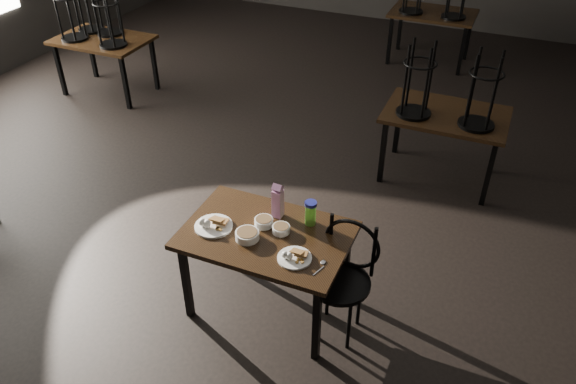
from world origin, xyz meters
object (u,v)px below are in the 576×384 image
at_px(bentwood_chair, 344,271).
at_px(juice_carton, 278,201).
at_px(main_table, 267,241).
at_px(water_bottle, 311,213).

bearing_deg(bentwood_chair, juice_carton, 168.88).
relative_size(main_table, bentwood_chair, 1.29).
xyz_separation_m(water_bottle, bentwood_chair, (0.33, -0.18, -0.30)).
bearing_deg(juice_carton, main_table, -88.77).
relative_size(juice_carton, bentwood_chair, 0.31).
bearing_deg(bentwood_chair, water_bottle, 157.05).
bearing_deg(water_bottle, main_table, -137.90).
bearing_deg(juice_carton, water_bottle, 1.72).
xyz_separation_m(main_table, water_bottle, (0.25, 0.23, 0.18)).
height_order(juice_carton, bentwood_chair, juice_carton).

